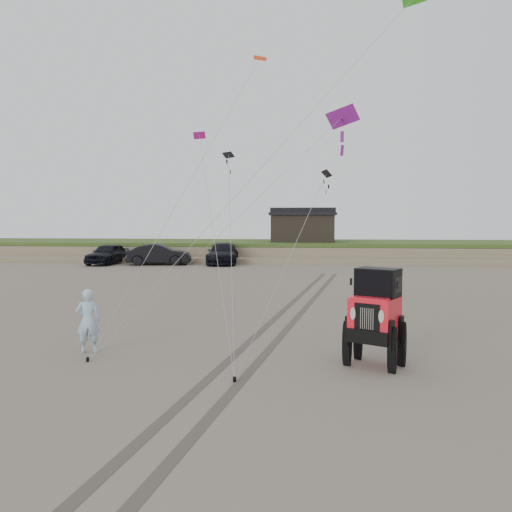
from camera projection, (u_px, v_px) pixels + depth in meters
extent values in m
plane|color=#6B6054|center=(207.00, 363.00, 12.99)|extent=(160.00, 160.00, 0.00)
cube|color=#7A6B54|center=(283.00, 251.00, 50.64)|extent=(160.00, 12.00, 1.40)
cube|color=#2D4719|center=(283.00, 243.00, 50.58)|extent=(160.00, 12.00, 0.35)
cube|color=#7A6B54|center=(279.00, 261.00, 44.22)|extent=(160.00, 3.50, 0.50)
cube|color=black|center=(303.00, 228.00, 49.27)|extent=(6.00, 5.00, 2.60)
cube|color=black|center=(303.00, 214.00, 49.18)|extent=(6.40, 5.40, 0.25)
cube|color=black|center=(303.00, 210.00, 49.15)|extent=(6.40, 1.20, 0.50)
imported|color=black|center=(108.00, 254.00, 43.29)|extent=(2.54, 5.44, 1.80)
imported|color=black|center=(159.00, 254.00, 42.63)|extent=(5.61, 2.62, 1.78)
imported|color=black|center=(223.00, 254.00, 43.51)|extent=(3.10, 6.45, 1.81)
imported|color=#8FA9DD|center=(88.00, 321.00, 13.98)|extent=(0.76, 0.61, 1.80)
cube|color=red|center=(260.00, 58.00, 23.19)|extent=(0.64, 0.45, 0.34)
cube|color=#921B98|center=(343.00, 117.00, 21.97)|extent=(1.54, 0.97, 0.95)
cube|color=black|center=(327.00, 174.00, 15.95)|extent=(0.36, 0.46, 0.25)
cube|color=#B4167E|center=(199.00, 135.00, 21.51)|extent=(0.51, 0.27, 0.32)
cube|color=black|center=(228.00, 155.00, 19.62)|extent=(0.49, 0.44, 0.34)
cylinder|color=black|center=(88.00, 360.00, 13.10)|extent=(0.08, 0.08, 0.12)
cylinder|color=black|center=(235.00, 379.00, 11.45)|extent=(0.08, 0.08, 0.12)
cube|color=#4C443D|center=(284.00, 310.00, 20.75)|extent=(4.42, 29.74, 0.01)
cube|color=#4C443D|center=(303.00, 310.00, 20.67)|extent=(4.42, 29.74, 0.01)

